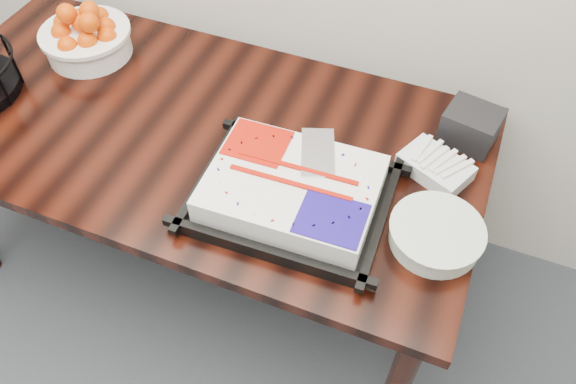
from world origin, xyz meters
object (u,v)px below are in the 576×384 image
at_px(plate_stack, 436,235).
at_px(table, 193,146).
at_px(cake_tray, 292,191).
at_px(napkin_box, 471,126).
at_px(tangerine_bowl, 85,33).

bearing_deg(plate_stack, table, 169.83).
height_order(table, cake_tray, cake_tray).
bearing_deg(cake_tray, table, 158.37).
bearing_deg(cake_tray, napkin_box, 46.74).
distance_m(tangerine_bowl, napkin_box, 1.29).
relative_size(table, napkin_box, 11.77).
bearing_deg(table, plate_stack, -10.17).
xyz_separation_m(table, napkin_box, (0.80, 0.26, 0.14)).
distance_m(cake_tray, tangerine_bowl, 0.96).
xyz_separation_m(table, plate_stack, (0.79, -0.14, 0.12)).
distance_m(table, tangerine_bowl, 0.55).
height_order(cake_tray, tangerine_bowl, tangerine_bowl).
bearing_deg(plate_stack, cake_tray, -177.29).
relative_size(cake_tray, plate_stack, 2.16).
height_order(table, tangerine_bowl, tangerine_bowl).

